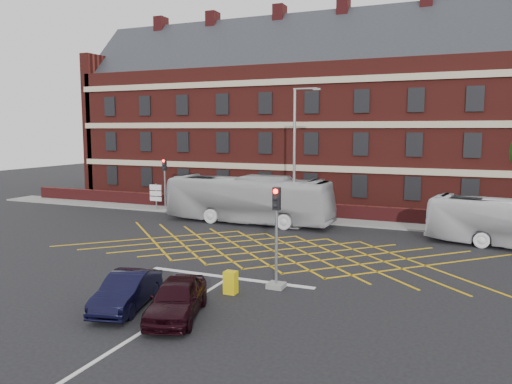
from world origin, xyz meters
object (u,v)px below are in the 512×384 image
at_px(traffic_light_far, 165,190).
at_px(street_lamp, 295,180).
at_px(utility_cabinet, 231,282).
at_px(bus_left, 248,199).
at_px(direction_signs, 156,194).
at_px(traffic_light_near, 276,247).
at_px(car_maroon, 177,298).
at_px(car_navy, 127,291).

bearing_deg(traffic_light_far, street_lamp, -11.29).
height_order(street_lamp, utility_cabinet, street_lamp).
xyz_separation_m(bus_left, traffic_light_far, (-8.27, 2.04, 0.07)).
height_order(traffic_light_far, utility_cabinet, traffic_light_far).
relative_size(traffic_light_far, direction_signs, 1.94).
xyz_separation_m(traffic_light_near, street_lamp, (-3.40, 12.70, 1.48)).
relative_size(traffic_light_far, street_lamp, 0.46).
bearing_deg(direction_signs, car_maroon, -54.25).
bearing_deg(car_navy, traffic_light_near, 31.65).
height_order(bus_left, car_navy, bus_left).
xyz_separation_m(traffic_light_near, traffic_light_far, (-15.26, 15.07, 0.00)).
bearing_deg(direction_signs, traffic_light_near, -43.10).
relative_size(traffic_light_near, street_lamp, 0.46).
relative_size(bus_left, street_lamp, 1.30).
relative_size(car_navy, utility_cabinet, 4.30).
bearing_deg(street_lamp, direction_signs, 168.87).
distance_m(traffic_light_near, direction_signs, 22.30).
height_order(traffic_light_near, utility_cabinet, traffic_light_near).
relative_size(car_navy, traffic_light_near, 0.93).
distance_m(car_navy, car_maroon, 2.23).
distance_m(bus_left, direction_signs, 9.55).
xyz_separation_m(car_navy, direction_signs, (-11.96, 19.62, 0.72)).
xyz_separation_m(car_maroon, direction_signs, (-14.19, 19.71, 0.68)).
height_order(traffic_light_far, direction_signs, traffic_light_far).
bearing_deg(traffic_light_far, utility_cabinet, -50.02).
distance_m(bus_left, traffic_light_near, 14.79).
bearing_deg(car_maroon, bus_left, 88.23).
height_order(car_maroon, traffic_light_near, traffic_light_near).
distance_m(traffic_light_near, traffic_light_far, 21.45).
distance_m(traffic_light_far, direction_signs, 1.10).
distance_m(car_navy, traffic_light_near, 6.25).
relative_size(car_navy, street_lamp, 0.43).
height_order(traffic_light_near, street_lamp, street_lamp).
relative_size(car_navy, traffic_light_far, 0.93).
bearing_deg(direction_signs, street_lamp, -11.13).
relative_size(car_maroon, traffic_light_near, 0.95).
bearing_deg(traffic_light_far, bus_left, -13.83).
bearing_deg(car_navy, car_maroon, -16.21).
distance_m(car_maroon, traffic_light_far, 23.59).
distance_m(traffic_light_far, street_lamp, 12.19).
height_order(bus_left, traffic_light_far, traffic_light_far).
bearing_deg(traffic_light_near, utility_cabinet, -135.69).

